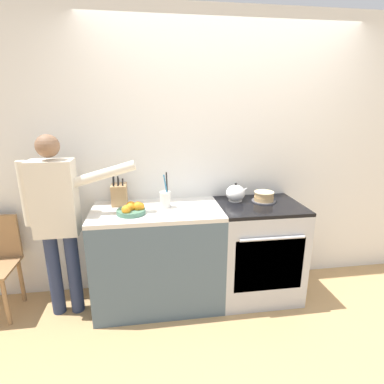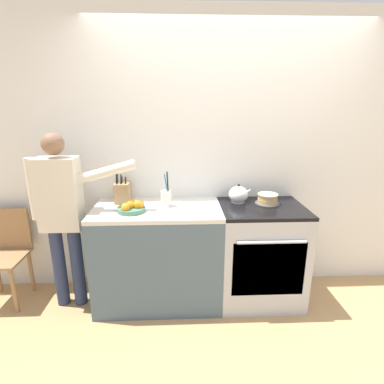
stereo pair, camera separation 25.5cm
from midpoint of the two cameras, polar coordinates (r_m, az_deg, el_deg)
ground_plane at (r=2.86m, az=5.58°, el=-22.33°), size 16.00×16.00×0.00m
wall_back at (r=2.89m, az=3.31°, el=6.70°), size 8.00×0.04×2.60m
counter_cabinet at (r=2.80m, az=-9.12°, el=-12.16°), size 1.12×0.61×0.91m
stove_range at (r=2.92m, az=9.83°, el=-10.88°), size 0.75×0.64×0.91m
layer_cake at (r=2.82m, az=11.04°, el=-0.97°), size 0.22×0.22×0.09m
tea_kettle at (r=2.79m, az=5.76°, el=-0.24°), size 0.22×0.18×0.18m
knife_block at (r=2.78m, az=-16.25°, el=-0.46°), size 0.13×0.17×0.28m
utensil_crock at (r=2.63m, az=-7.88°, el=-1.36°), size 0.09×0.09×0.32m
fruit_bowl at (r=2.53m, az=-14.16°, el=-3.25°), size 0.24×0.24×0.10m
person_baker at (r=2.72m, az=-26.74°, el=-3.66°), size 0.91×0.20×1.57m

